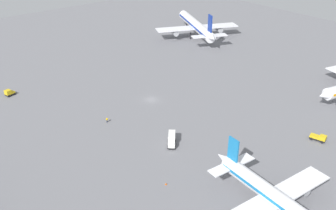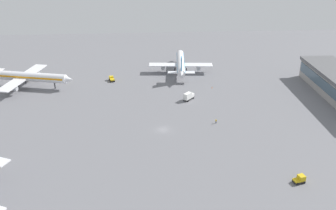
{
  "view_description": "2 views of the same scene",
  "coord_description": "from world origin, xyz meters",
  "px_view_note": "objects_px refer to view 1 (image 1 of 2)",
  "views": [
    {
      "loc": [
        94.14,
        -69.42,
        59.51
      ],
      "look_at": [
        12.2,
        -2.4,
        3.67
      ],
      "focal_mm": 40.33,
      "sensor_mm": 36.0,
      "label": 1
    },
    {
      "loc": [
        -121.77,
        6.53,
        65.5
      ],
      "look_at": [
        8.38,
        -2.38,
        5.9
      ],
      "focal_mm": 41.01,
      "sensor_mm": 36.0,
      "label": 2
    }
  ],
  "objects_px": {
    "pushback_tractor": "(319,138)",
    "airplane_distant": "(196,26)",
    "catering_truck": "(172,139)",
    "ground_crew_worker": "(107,120)",
    "airplane_taxiing": "(279,200)",
    "safety_cone_near_gate": "(166,184)",
    "baggage_tug": "(9,93)"
  },
  "relations": [
    {
      "from": "airplane_taxiing",
      "to": "baggage_tug",
      "type": "bearing_deg",
      "value": -161.04
    },
    {
      "from": "catering_truck",
      "to": "ground_crew_worker",
      "type": "xyz_separation_m",
      "value": [
        -22.19,
        -7.7,
        -0.85
      ]
    },
    {
      "from": "airplane_taxiing",
      "to": "safety_cone_near_gate",
      "type": "distance_m",
      "value": 26.5
    },
    {
      "from": "ground_crew_worker",
      "to": "safety_cone_near_gate",
      "type": "xyz_separation_m",
      "value": [
        34.75,
        -4.54,
        -0.55
      ]
    },
    {
      "from": "baggage_tug",
      "to": "ground_crew_worker",
      "type": "bearing_deg",
      "value": 99.55
    },
    {
      "from": "airplane_distant",
      "to": "baggage_tug",
      "type": "xyz_separation_m",
      "value": [
        8.34,
        -98.06,
        -4.67
      ]
    },
    {
      "from": "airplane_distant",
      "to": "airplane_taxiing",
      "type": "bearing_deg",
      "value": 169.49
    },
    {
      "from": "pushback_tractor",
      "to": "ground_crew_worker",
      "type": "height_order",
      "value": "pushback_tractor"
    },
    {
      "from": "airplane_distant",
      "to": "safety_cone_near_gate",
      "type": "xyz_separation_m",
      "value": [
        81.16,
        -85.55,
        -5.53
      ]
    },
    {
      "from": "pushback_tractor",
      "to": "safety_cone_near_gate",
      "type": "distance_m",
      "value": 47.83
    },
    {
      "from": "ground_crew_worker",
      "to": "safety_cone_near_gate",
      "type": "distance_m",
      "value": 35.05
    },
    {
      "from": "airplane_distant",
      "to": "pushback_tractor",
      "type": "bearing_deg",
      "value": -178.17
    },
    {
      "from": "airplane_taxiing",
      "to": "ground_crew_worker",
      "type": "bearing_deg",
      "value": -168.0
    },
    {
      "from": "catering_truck",
      "to": "baggage_tug",
      "type": "relative_size",
      "value": 1.52
    },
    {
      "from": "safety_cone_near_gate",
      "to": "pushback_tractor",
      "type": "bearing_deg",
      "value": 74.76
    },
    {
      "from": "catering_truck",
      "to": "pushback_tractor",
      "type": "relative_size",
      "value": 1.15
    },
    {
      "from": "baggage_tug",
      "to": "pushback_tractor",
      "type": "bearing_deg",
      "value": 109.9
    },
    {
      "from": "pushback_tractor",
      "to": "ground_crew_worker",
      "type": "distance_m",
      "value": 63.01
    },
    {
      "from": "safety_cone_near_gate",
      "to": "baggage_tug",
      "type": "bearing_deg",
      "value": -170.25
    },
    {
      "from": "airplane_distant",
      "to": "pushback_tractor",
      "type": "distance_m",
      "value": 101.8
    },
    {
      "from": "pushback_tractor",
      "to": "ground_crew_worker",
      "type": "bearing_deg",
      "value": -153.73
    },
    {
      "from": "airplane_distant",
      "to": "catering_truck",
      "type": "height_order",
      "value": "airplane_distant"
    },
    {
      "from": "airplane_taxiing",
      "to": "pushback_tractor",
      "type": "distance_m",
      "value": 35.87
    },
    {
      "from": "safety_cone_near_gate",
      "to": "airplane_taxiing",
      "type": "bearing_deg",
      "value": 27.46
    },
    {
      "from": "airplane_taxiing",
      "to": "airplane_distant",
      "type": "height_order",
      "value": "airplane_distant"
    },
    {
      "from": "airplane_taxiing",
      "to": "safety_cone_near_gate",
      "type": "height_order",
      "value": "airplane_taxiing"
    },
    {
      "from": "airplane_distant",
      "to": "ground_crew_worker",
      "type": "bearing_deg",
      "value": 144.44
    },
    {
      "from": "airplane_taxiing",
      "to": "baggage_tug",
      "type": "xyz_separation_m",
      "value": [
        -96.06,
        -24.58,
        -3.25
      ]
    },
    {
      "from": "airplane_distant",
      "to": "baggage_tug",
      "type": "distance_m",
      "value": 98.53
    },
    {
      "from": "pushback_tractor",
      "to": "airplane_distant",
      "type": "bearing_deg",
      "value": 142.15
    },
    {
      "from": "airplane_distant",
      "to": "pushback_tractor",
      "type": "xyz_separation_m",
      "value": [
        93.74,
        -39.4,
        -4.86
      ]
    },
    {
      "from": "airplane_distant",
      "to": "ground_crew_worker",
      "type": "distance_m",
      "value": 93.49
    }
  ]
}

